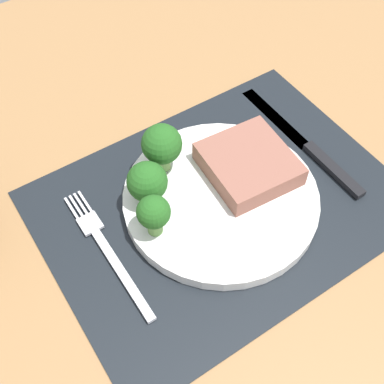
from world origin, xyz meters
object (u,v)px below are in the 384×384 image
at_px(plate, 221,198).
at_px(knife, 310,148).
at_px(fork, 107,251).
at_px(steak, 249,164).

distance_m(plate, knife, 0.15).
height_order(plate, fork, plate).
bearing_deg(fork, plate, -6.74).
bearing_deg(steak, knife, -3.58).
xyz_separation_m(plate, fork, (-0.15, 0.01, -0.01)).
bearing_deg(knife, fork, 176.81).
relative_size(fork, knife, 0.83).
relative_size(plate, knife, 1.02).
height_order(plate, knife, plate).
xyz_separation_m(fork, knife, (0.29, -0.01, 0.00)).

